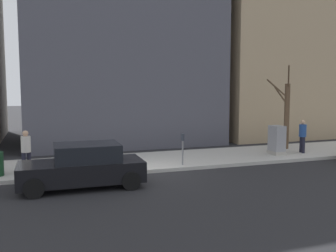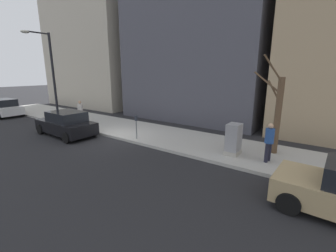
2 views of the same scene
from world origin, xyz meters
name	(u,v)px [view 1 (image 1 of 2)]	position (x,y,z in m)	size (l,w,h in m)	color
ground_plane	(148,174)	(0.00, 0.00, 0.00)	(120.00, 120.00, 0.00)	#232326
sidewalk	(136,162)	(2.00, 0.00, 0.07)	(4.00, 36.00, 0.15)	#B2AFA8
parked_car_black	(83,166)	(-1.24, 2.70, 0.74)	(1.96, 4.22, 1.52)	black
parking_meter	(183,146)	(0.45, -1.66, 0.98)	(0.14, 0.10, 1.35)	slate
utility_box	(277,140)	(1.30, -6.97, 0.85)	(0.83, 0.61, 1.43)	#A8A399
bare_tree	(286,114)	(2.59, -8.45, 2.04)	(1.24, 1.38, 4.44)	brown
pedestrian_near_meter	(303,134)	(1.28, -8.49, 1.09)	(0.40, 0.36, 1.66)	#1E1E2D
pedestrian_midblock	(26,149)	(1.01, 4.60, 1.09)	(0.36, 0.36, 1.66)	#1E1E2D
office_block_center	(114,26)	(11.25, -0.85, 7.54)	(11.49, 11.49, 15.08)	#4C4C56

